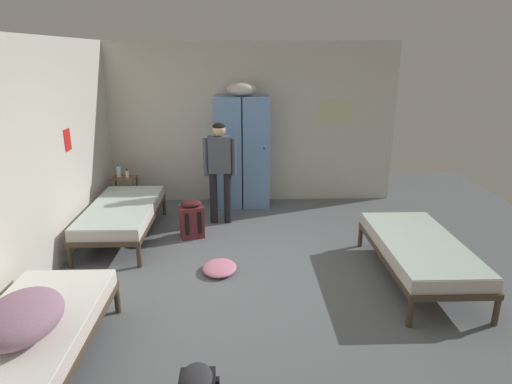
# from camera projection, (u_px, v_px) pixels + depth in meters

# --- Properties ---
(ground_plane) EXTENTS (9.07, 9.07, 0.00)m
(ground_plane) POSITION_uv_depth(u_px,v_px,m) (257.00, 276.00, 5.21)
(ground_plane) COLOR slate
(room_backdrop) EXTENTS (4.93, 5.73, 2.71)m
(room_backdrop) POSITION_uv_depth(u_px,v_px,m) (159.00, 142.00, 6.03)
(room_backdrop) COLOR beige
(room_backdrop) RESTS_ON ground_plane
(locker_bank) EXTENTS (0.90, 0.55, 2.07)m
(locker_bank) POSITION_uv_depth(u_px,v_px,m) (242.00, 150.00, 7.35)
(locker_bank) COLOR #6B93C6
(locker_bank) RESTS_ON ground_plane
(shelf_unit) EXTENTS (0.38, 0.30, 0.57)m
(shelf_unit) POSITION_uv_depth(u_px,v_px,m) (125.00, 190.00, 7.27)
(shelf_unit) COLOR brown
(shelf_unit) RESTS_ON ground_plane
(bed_left_front) EXTENTS (0.90, 1.90, 0.49)m
(bed_left_front) POSITION_uv_depth(u_px,v_px,m) (30.00, 337.00, 3.48)
(bed_left_front) COLOR #473828
(bed_left_front) RESTS_ON ground_plane
(bed_right) EXTENTS (0.90, 1.90, 0.49)m
(bed_right) POSITION_uv_depth(u_px,v_px,m) (419.00, 249.00, 5.03)
(bed_right) COLOR #473828
(bed_right) RESTS_ON ground_plane
(bed_left_rear) EXTENTS (0.90, 1.90, 0.49)m
(bed_left_rear) POSITION_uv_depth(u_px,v_px,m) (122.00, 212.00, 6.18)
(bed_left_rear) COLOR #473828
(bed_left_rear) RESTS_ON ground_plane
(bedding_heap) EXTENTS (0.58, 0.75, 0.29)m
(bedding_heap) POSITION_uv_depth(u_px,v_px,m) (21.00, 317.00, 3.29)
(bedding_heap) COLOR gray
(bedding_heap) RESTS_ON bed_left_front
(person_traveler) EXTENTS (0.49, 0.20, 1.55)m
(person_traveler) POSITION_uv_depth(u_px,v_px,m) (220.00, 164.00, 6.57)
(person_traveler) COLOR black
(person_traveler) RESTS_ON ground_plane
(water_bottle) EXTENTS (0.07, 0.07, 0.22)m
(water_bottle) POSITION_uv_depth(u_px,v_px,m) (119.00, 171.00, 7.19)
(water_bottle) COLOR white
(water_bottle) RESTS_ON shelf_unit
(lotion_bottle) EXTENTS (0.06, 0.06, 0.15)m
(lotion_bottle) POSITION_uv_depth(u_px,v_px,m) (127.00, 174.00, 7.15)
(lotion_bottle) COLOR white
(lotion_bottle) RESTS_ON shelf_unit
(backpack_maroon) EXTENTS (0.37, 0.39, 0.55)m
(backpack_maroon) POSITION_uv_depth(u_px,v_px,m) (192.00, 219.00, 6.25)
(backpack_maroon) COLOR maroon
(backpack_maroon) RESTS_ON ground_plane
(clothes_pile_pink) EXTENTS (0.41, 0.49, 0.09)m
(clothes_pile_pink) POSITION_uv_depth(u_px,v_px,m) (220.00, 268.00, 5.30)
(clothes_pile_pink) COLOR pink
(clothes_pile_pink) RESTS_ON ground_plane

